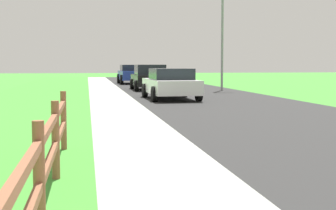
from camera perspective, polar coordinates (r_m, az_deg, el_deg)
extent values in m
plane|color=#409132|center=(24.88, -4.28, 0.98)|extent=(120.00, 120.00, 0.00)
cube|color=#292929|center=(27.37, 2.69, 1.34)|extent=(7.00, 66.00, 0.01)
cube|color=#A2A79E|center=(26.80, -11.05, 1.19)|extent=(6.00, 66.00, 0.01)
cube|color=#409132|center=(26.90, -14.24, 1.14)|extent=(5.00, 66.00, 0.00)
cylinder|color=brown|center=(4.79, -14.36, -8.29)|extent=(0.11, 0.11, 1.10)
cylinder|color=brown|center=(7.20, -12.59, -3.91)|extent=(0.11, 0.11, 1.10)
cylinder|color=brown|center=(9.63, -11.72, -1.73)|extent=(0.11, 0.11, 1.10)
cube|color=brown|center=(4.81, -14.35, -8.93)|extent=(0.07, 9.83, 0.09)
cube|color=brown|center=(4.73, -14.44, -4.38)|extent=(0.07, 9.83, 0.09)
cube|color=white|center=(22.79, 0.27, 2.14)|extent=(2.07, 4.59, 0.62)
cube|color=#1E232B|center=(22.60, 0.36, 3.53)|extent=(1.77, 2.26, 0.49)
cylinder|color=black|center=(24.03, -2.64, 1.65)|extent=(0.24, 0.67, 0.66)
cylinder|color=black|center=(24.38, 1.86, 1.69)|extent=(0.24, 0.67, 0.66)
cylinder|color=black|center=(21.25, -1.55, 1.25)|extent=(0.24, 0.67, 0.66)
cylinder|color=black|center=(21.65, 3.50, 1.30)|extent=(0.24, 0.67, 0.66)
cube|color=black|center=(30.75, -2.08, 2.83)|extent=(1.95, 4.39, 0.66)
cube|color=#1E232B|center=(30.68, -2.07, 4.02)|extent=(1.70, 2.12, 0.61)
cylinder|color=black|center=(32.01, -4.10, 2.39)|extent=(0.22, 0.64, 0.64)
cylinder|color=black|center=(32.24, -0.69, 2.42)|extent=(0.22, 0.64, 0.64)
cylinder|color=black|center=(29.31, -3.60, 2.18)|extent=(0.22, 0.64, 0.64)
cylinder|color=black|center=(29.56, 0.11, 2.21)|extent=(0.22, 0.64, 0.64)
cube|color=navy|center=(40.42, -4.11, 3.38)|extent=(2.00, 4.67, 0.71)
cube|color=#1E232B|center=(40.69, -4.15, 4.23)|extent=(1.71, 2.22, 0.48)
cylinder|color=black|center=(41.76, -5.61, 3.00)|extent=(0.24, 0.76, 0.75)
cylinder|color=black|center=(41.96, -3.03, 3.03)|extent=(0.24, 0.76, 0.75)
cylinder|color=black|center=(38.90, -5.26, 2.88)|extent=(0.24, 0.76, 0.75)
cylinder|color=black|center=(39.12, -2.49, 2.90)|extent=(0.24, 0.76, 0.75)
cylinder|color=gray|center=(30.26, 6.16, 8.18)|extent=(0.14, 0.14, 6.91)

